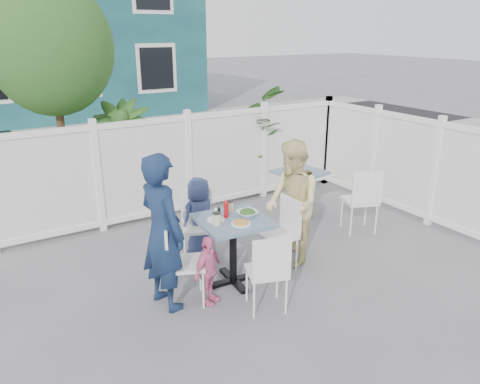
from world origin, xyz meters
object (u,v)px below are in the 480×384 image
woman (292,203)px  chair_near (269,268)px  chair_back (197,219)px  toddler (208,271)px  chair_left (178,257)px  main_table (233,234)px  man (162,232)px  chair_right (283,228)px  boy (199,217)px  spare_table (300,181)px

woman → chair_near: bearing=-32.8°
chair_back → toddler: chair_back is taller
chair_left → chair_near: chair_left is taller
main_table → chair_left: bearing=-177.2°
chair_near → man: size_ratio=0.52×
chair_right → boy: 1.12m
chair_back → chair_right: bearing=155.4°
chair_right → chair_back: 1.13m
chair_near → chair_right: bearing=64.3°
toddler → woman: bearing=-16.0°
chair_left → chair_back: size_ratio=1.04×
main_table → chair_right: (0.74, 0.02, -0.10)m
main_table → chair_back: bearing=92.7°
woman → toddler: woman is taller
main_table → chair_back: 0.84m
chair_right → woman: woman is taller
spare_table → chair_near: (-2.02, -2.03, -0.04)m
man → chair_left: bearing=-111.9°
toddler → man: bearing=120.7°
chair_near → toddler: chair_near is taller
spare_table → chair_back: (-2.06, -0.47, -0.04)m
woman → boy: (-0.91, 0.78, -0.26)m
boy → chair_back: bearing=17.4°
spare_table → chair_back: bearing=-167.0°
spare_table → woman: (-1.12, -1.23, 0.23)m
chair_back → chair_near: same height
man → boy: bearing=-56.7°
chair_right → man: bearing=91.4°
chair_right → man: size_ratio=0.53×
main_table → man: bearing=-179.4°
chair_near → chair_back: bearing=110.8°
chair_left → chair_back: 1.10m
chair_back → boy: 0.05m
boy → toddler: 1.20m
boy → main_table: bearing=80.9°
main_table → chair_right: chair_right is taller
boy → toddler: bearing=58.1°
spare_table → chair_right: 1.82m
chair_left → man: man is taller
chair_right → toddler: (-1.20, -0.26, -0.13)m
spare_table → chair_near: chair_near is taller
main_table → boy: (-0.00, 0.86, -0.09)m
main_table → woman: (0.91, 0.08, 0.17)m
chair_left → woman: size_ratio=0.58×
main_table → chair_back: (-0.04, 0.84, -0.11)m
main_table → spare_table: 2.41m
toddler → chair_back: bearing=39.5°
chair_right → boy: (-0.74, 0.84, 0.01)m
chair_left → chair_back: chair_left is taller
chair_right → main_table: bearing=92.0°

